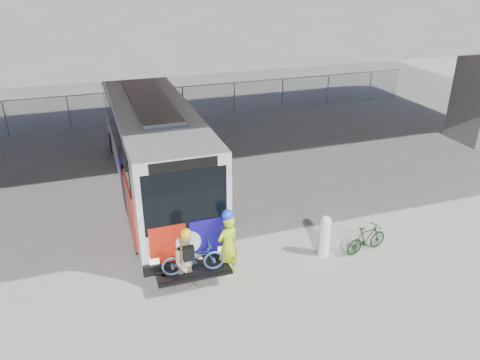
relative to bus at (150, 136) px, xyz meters
name	(u,v)px	position (x,y,z in m)	size (l,w,h in m)	color
ground	(233,225)	(2.00, -3.78, -2.11)	(160.00, 160.00, 0.00)	#9E9991
bus	(150,136)	(0.00, 0.00, 0.00)	(2.67, 12.90, 3.69)	silver
overpass	(196,8)	(2.00, 0.22, 4.44)	(40.00, 16.00, 7.95)	#605E59
chainlink_fence	(164,95)	(2.00, 8.22, -0.69)	(30.00, 0.06, 30.00)	gray
bollard	(325,234)	(4.04, -6.33, -1.41)	(0.34, 0.34, 1.31)	silver
cyclist_hivis	(228,244)	(1.04, -6.33, -1.12)	(0.79, 0.66, 2.05)	#B2DE17
cyclist_tan	(188,261)	(-0.16, -6.62, -1.23)	(0.83, 0.64, 1.87)	tan
bike_parked	(366,239)	(5.33, -6.60, -1.66)	(0.42, 1.48, 0.89)	#123813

